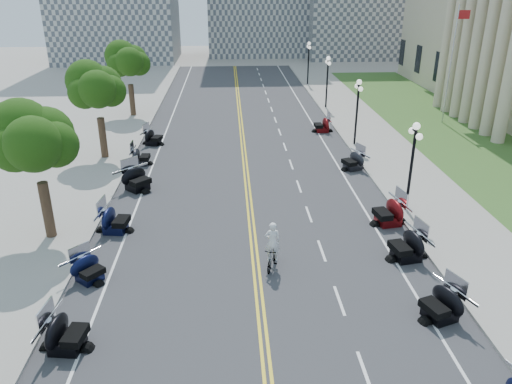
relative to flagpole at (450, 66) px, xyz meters
name	(u,v)px	position (x,y,z in m)	size (l,w,h in m)	color
ground	(255,253)	(-18.00, -22.00, -5.00)	(160.00, 160.00, 0.00)	gray
road	(246,176)	(-18.00, -12.00, -5.00)	(16.00, 90.00, 0.01)	#333335
centerline_yellow_a	(245,176)	(-18.12, -12.00, -4.99)	(0.12, 90.00, 0.00)	yellow
centerline_yellow_b	(248,176)	(-17.88, -12.00, -4.99)	(0.12, 90.00, 0.00)	yellow
edge_line_north	(343,174)	(-11.60, -12.00, -4.99)	(0.12, 90.00, 0.00)	white
edge_line_south	(148,178)	(-24.40, -12.00, -4.99)	(0.12, 90.00, 0.00)	white
lane_dash_4	(365,372)	(-14.80, -30.00, -4.99)	(0.12, 2.00, 0.00)	white
lane_dash_5	(339,300)	(-14.80, -26.00, -4.99)	(0.12, 2.00, 0.00)	white
lane_dash_6	(322,251)	(-14.80, -22.00, -4.99)	(0.12, 2.00, 0.00)	white
lane_dash_7	(309,214)	(-14.80, -18.00, -4.99)	(0.12, 2.00, 0.00)	white
lane_dash_8	(299,186)	(-14.80, -14.00, -4.99)	(0.12, 2.00, 0.00)	white
lane_dash_9	(291,164)	(-14.80, -10.00, -4.99)	(0.12, 2.00, 0.00)	white
lane_dash_10	(285,147)	(-14.80, -6.00, -4.99)	(0.12, 2.00, 0.00)	white
lane_dash_11	(280,132)	(-14.80, -2.00, -4.99)	(0.12, 2.00, 0.00)	white
lane_dash_12	(275,120)	(-14.80, 2.00, -4.99)	(0.12, 2.00, 0.00)	white
lane_dash_13	(272,109)	(-14.80, 6.00, -4.99)	(0.12, 2.00, 0.00)	white
lane_dash_14	(268,100)	(-14.80, 10.00, -4.99)	(0.12, 2.00, 0.00)	white
lane_dash_15	(266,92)	(-14.80, 14.00, -4.99)	(0.12, 2.00, 0.00)	white
lane_dash_16	(263,86)	(-14.80, 18.00, -4.99)	(0.12, 2.00, 0.00)	white
lane_dash_17	(261,79)	(-14.80, 22.00, -4.99)	(0.12, 2.00, 0.00)	white
lane_dash_18	(259,74)	(-14.80, 26.00, -4.99)	(0.12, 2.00, 0.00)	white
lane_dash_19	(257,69)	(-14.80, 30.00, -4.99)	(0.12, 2.00, 0.00)	white
sidewalk_north	(404,172)	(-7.50, -12.00, -4.92)	(5.00, 90.00, 0.15)	#9E9991
sidewalk_south	(84,178)	(-28.50, -12.00, -4.92)	(5.00, 90.00, 0.15)	#9E9991
lawn	(455,136)	(-0.50, -4.00, -4.95)	(9.00, 60.00, 0.10)	#356023
street_lamp_2	(411,168)	(-9.40, -18.00, -2.40)	(0.50, 1.20, 4.90)	black
street_lamp_3	(357,113)	(-9.40, -6.00, -2.40)	(0.50, 1.20, 4.90)	black
street_lamp_4	(327,82)	(-9.40, 6.00, -2.40)	(0.50, 1.20, 4.90)	black
street_lamp_5	(308,63)	(-9.40, 18.00, -2.40)	(0.50, 1.20, 4.90)	black
flagpole	(450,66)	(0.00, 0.00, 0.00)	(1.10, 0.20, 10.00)	silver
tree_2	(36,147)	(-28.00, -20.00, -0.25)	(4.80, 4.80, 9.20)	#235619
tree_3	(97,93)	(-28.00, -8.00, -0.25)	(4.80, 4.80, 9.20)	#235619
tree_4	(129,65)	(-28.00, 4.00, -0.25)	(4.80, 4.80, 9.20)	#235619
motorcycle_n_4	(441,303)	(-11.25, -27.32, -4.29)	(2.02, 2.02, 1.41)	black
motorcycle_n_5	(407,244)	(-11.07, -22.93, -4.24)	(2.16, 2.16, 1.51)	black
motorcycle_n_6	(389,211)	(-10.83, -19.38, -4.24)	(2.17, 2.17, 1.52)	#590A0C
motorcycle_n_8	(353,160)	(-10.76, -11.15, -4.32)	(1.94, 1.94, 1.36)	black
motorcycle_n_10	(322,124)	(-11.24, -2.06, -4.32)	(1.94, 1.94, 1.36)	#590A0C
motorcycle_s_4	(65,332)	(-24.86, -28.25, -4.28)	(2.04, 2.04, 1.43)	black
motorcycle_s_5	(88,268)	(-25.16, -23.94, -4.38)	(1.77, 1.77, 1.24)	black
motorcycle_s_6	(115,219)	(-24.96, -19.43, -4.27)	(2.07, 2.07, 1.45)	black
motorcycle_s_7	(137,178)	(-24.73, -13.96, -4.22)	(2.22, 2.22, 1.55)	black
motorcycle_s_8	(140,156)	(-25.23, -9.40, -4.34)	(1.88, 1.88, 1.32)	black
motorcycle_s_9	(153,136)	(-24.97, -4.86, -4.33)	(1.91, 1.91, 1.34)	black
bicycle	(272,257)	(-17.29, -23.33, -4.47)	(0.50, 1.76, 1.06)	#A51414
cyclist_rider	(273,227)	(-17.29, -23.33, -3.00)	(0.69, 0.45, 1.89)	silver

